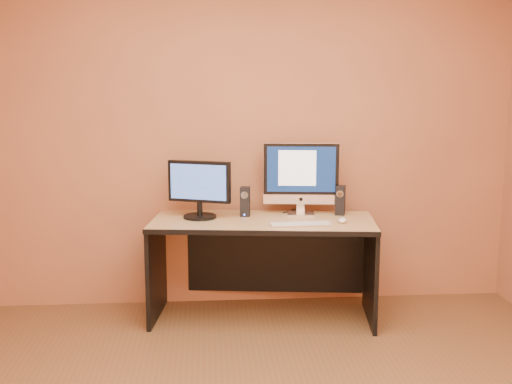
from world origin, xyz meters
TOP-DOWN VIEW (x-y plane):
  - walls at (0.00, 0.00)m, footprint 4.00×4.00m
  - desk at (0.06, 1.61)m, footprint 1.65×0.88m
  - imac at (0.36, 1.78)m, footprint 0.58×0.27m
  - second_monitor at (-0.39, 1.71)m, footprint 0.52×0.39m
  - speaker_left at (-0.06, 1.75)m, footprint 0.08×0.08m
  - speaker_right at (0.64, 1.74)m, footprint 0.09×0.09m
  - keyboard at (0.30, 1.41)m, footprint 0.43×0.13m
  - mouse at (0.60, 1.48)m, footprint 0.08×0.11m
  - cable_a at (0.33, 1.85)m, footprint 0.04×0.22m
  - cable_b at (0.29, 1.88)m, footprint 0.13×0.13m

SIDE VIEW (x-z plane):
  - desk at x=0.06m, z-range 0.00..0.73m
  - cable_a at x=0.33m, z-range 0.73..0.73m
  - cable_b at x=0.29m, z-range 0.73..0.73m
  - keyboard at x=0.30m, z-range 0.73..0.74m
  - mouse at x=0.60m, z-range 0.73..0.76m
  - speaker_left at x=-0.06m, z-range 0.73..0.94m
  - speaker_right at x=0.64m, z-range 0.73..0.94m
  - second_monitor at x=-0.39m, z-range 0.73..1.14m
  - imac at x=0.36m, z-range 0.73..1.27m
  - walls at x=0.00m, z-range 0.00..2.60m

